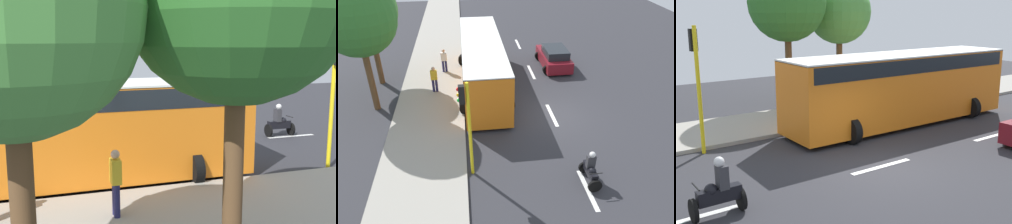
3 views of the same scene
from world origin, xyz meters
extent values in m
cube|color=#2D2D33|center=(0.00, 0.00, -0.05)|extent=(40.00, 60.00, 0.10)
cube|color=#9E998E|center=(7.00, 0.00, 0.07)|extent=(4.00, 60.00, 0.15)
cube|color=white|center=(0.00, -6.00, 0.01)|extent=(0.20, 2.40, 0.01)
cube|color=white|center=(0.00, 0.00, 0.01)|extent=(0.20, 2.40, 0.01)
cube|color=white|center=(0.00, 6.00, 0.01)|extent=(0.20, 2.40, 0.01)
cylinder|color=black|center=(-1.05, -5.58, 0.32)|extent=(0.64, 0.22, 0.64)
cube|color=orange|center=(3.66, -4.22, 1.65)|extent=(2.50, 11.00, 2.90)
cube|color=black|center=(3.66, -4.22, 2.75)|extent=(2.52, 10.56, 0.60)
cube|color=white|center=(3.66, -4.22, 3.12)|extent=(2.50, 11.00, 0.08)
cylinder|color=black|center=(2.56, -0.70, 0.50)|extent=(1.00, 0.30, 1.00)
cylinder|color=black|center=(4.76, -0.70, 0.50)|extent=(1.00, 0.30, 1.00)
cylinder|color=black|center=(2.56, -7.74, 0.50)|extent=(1.00, 0.30, 1.00)
cylinder|color=black|center=(4.76, -7.74, 0.50)|extent=(1.00, 0.30, 1.00)
cylinder|color=black|center=(-0.23, 6.12, 0.30)|extent=(0.60, 0.10, 0.60)
cylinder|color=black|center=(-0.23, 4.92, 0.30)|extent=(0.60, 0.10, 0.60)
cube|color=black|center=(-0.23, 5.47, 0.55)|extent=(0.28, 1.10, 0.36)
sphere|color=black|center=(-0.23, 5.67, 0.73)|extent=(0.32, 0.32, 0.32)
cylinder|color=black|center=(-0.23, 6.02, 0.90)|extent=(0.55, 0.04, 0.04)
cube|color=#333338|center=(-0.23, 5.37, 1.00)|extent=(0.36, 0.24, 0.60)
sphere|color=silver|center=(-0.23, 5.42, 1.40)|extent=(0.26, 0.26, 0.26)
cylinder|color=#1E1E4C|center=(6.66, -3.59, 0.57)|extent=(0.16, 0.16, 0.85)
cylinder|color=#1E1E4C|center=(6.86, -3.59, 0.57)|extent=(0.16, 0.16, 0.85)
cube|color=gold|center=(6.76, -3.59, 1.30)|extent=(0.40, 0.24, 0.60)
sphere|color=tan|center=(6.76, -3.59, 1.73)|extent=(0.22, 0.22, 0.22)
cylinder|color=#1E1E4C|center=(6.13, -6.62, 0.57)|extent=(0.16, 0.16, 0.85)
cylinder|color=#1E1E4C|center=(6.33, -6.62, 0.57)|extent=(0.16, 0.16, 0.85)
cube|color=silver|center=(6.23, -6.62, 1.30)|extent=(0.40, 0.24, 0.60)
sphere|color=tan|center=(6.23, -6.62, 1.73)|extent=(0.22, 0.22, 0.22)
cylinder|color=yellow|center=(4.75, 4.29, 2.25)|extent=(0.14, 0.14, 4.50)
cube|color=black|center=(4.97, 4.29, 4.00)|extent=(0.24, 0.24, 0.76)
sphere|color=red|center=(5.09, 4.29, 4.24)|extent=(0.16, 0.16, 0.16)
sphere|color=#F2A50C|center=(5.09, 4.29, 4.00)|extent=(0.16, 0.16, 0.16)
sphere|color=green|center=(5.09, 4.29, 3.76)|extent=(0.16, 0.16, 0.16)
cylinder|color=brown|center=(10.11, -2.11, 1.99)|extent=(0.36, 0.36, 3.98)
sphere|color=#2D6B28|center=(10.11, -2.11, 5.40)|extent=(4.08, 4.08, 4.08)
cylinder|color=brown|center=(10.47, -5.65, 1.82)|extent=(0.36, 0.36, 3.64)
sphere|color=#478C3D|center=(10.47, -5.65, 4.92)|extent=(3.68, 3.68, 3.68)
camera|label=1|loc=(16.64, -5.44, 4.49)|focal=45.43mm
camera|label=2|loc=(4.74, 15.45, 9.97)|focal=34.89mm
camera|label=3|loc=(-9.89, 8.60, 4.98)|focal=45.28mm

